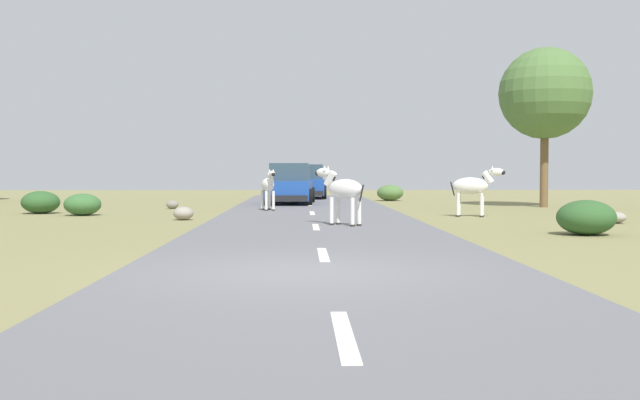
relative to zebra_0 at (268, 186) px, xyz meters
The scene contains 16 objects.
ground_plane 15.85m from the zebra_0, 85.74° to the right, with size 90.00×90.00×0.00m, color olive.
road 15.88m from the zebra_0, 84.40° to the right, with size 6.00×64.00×0.05m, color slate.
lane_markings 16.87m from the zebra_0, 84.73° to the right, with size 0.16×56.00×0.01m.
zebra_0 is the anchor object (origin of this frame).
zebra_1 7.32m from the zebra_0, 24.50° to the right, with size 1.66×0.81×1.62m.
zebra_3 7.53m from the zebra_0, 72.61° to the right, with size 1.34×1.28×1.55m.
car_0 11.82m from the zebra_0, 82.78° to the left, with size 2.14×4.40×1.74m.
car_1 5.41m from the zebra_0, 82.54° to the left, with size 2.20×4.43×1.74m.
tree_2 11.90m from the zebra_0, 15.16° to the left, with size 3.65×3.65×6.39m.
bush_0 12.32m from the zebra_0, 51.41° to the right, with size 1.34×1.20×0.80m, color #2D5628.
bush_1 10.92m from the zebra_0, 59.52° to the left, with size 1.29×1.16×0.77m, color #4C7038.
bush_2 6.35m from the zebra_0, 161.20° to the right, with size 1.20×1.08×0.72m, color #386633.
bush_3 7.82m from the zebra_0, behind, with size 1.29×1.16×0.78m, color #2D5628.
rock_0 11.61m from the zebra_0, 30.91° to the right, with size 0.63×0.68×0.33m, color gray.
rock_1 4.96m from the zebra_0, 118.40° to the right, with size 0.60×0.58×0.40m, color gray.
rock_4 4.40m from the zebra_0, 151.03° to the left, with size 0.47×0.37×0.32m, color gray.
Camera 1 is at (-0.00, -10.21, 1.47)m, focal length 40.79 mm.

